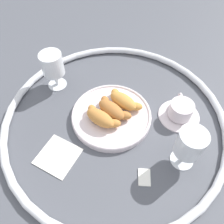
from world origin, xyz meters
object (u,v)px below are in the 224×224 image
object	(u,v)px
folded_napkin	(58,156)
pastry_plate	(112,115)
croissant_small	(113,109)
juice_glass_right	(190,144)
coffee_cup_near	(180,111)
croissant_large	(101,118)
croissant_extra	(124,101)
sugar_packet	(144,177)
juice_glass_left	(52,65)

from	to	relation	value
folded_napkin	pastry_plate	bearing A→B (deg)	93.41
croissant_small	juice_glass_right	world-z (taller)	juice_glass_right
coffee_cup_near	croissant_large	bearing A→B (deg)	-119.71
croissant_small	croissant_extra	world-z (taller)	same
juice_glass_right	croissant_extra	bearing A→B (deg)	-176.98
sugar_packet	folded_napkin	distance (m)	0.26
pastry_plate	folded_napkin	world-z (taller)	pastry_plate
pastry_plate	croissant_large	distance (m)	0.06
croissant_large	sugar_packet	xyz separation A→B (m)	(0.22, -0.01, -0.04)
coffee_cup_near	sugar_packet	distance (m)	0.25
coffee_cup_near	juice_glass_right	world-z (taller)	juice_glass_right
croissant_extra	sugar_packet	size ratio (longest dim) A/B	2.68
pastry_plate	folded_napkin	bearing A→B (deg)	-86.59
pastry_plate	coffee_cup_near	world-z (taller)	coffee_cup_near
pastry_plate	juice_glass_right	distance (m)	0.27
pastry_plate	juice_glass_right	world-z (taller)	juice_glass_right
croissant_small	croissant_extra	bearing A→B (deg)	95.40
croissant_small	sugar_packet	size ratio (longest dim) A/B	2.70
pastry_plate	sugar_packet	distance (m)	0.23
croissant_small	juice_glass_right	size ratio (longest dim) A/B	0.97
croissant_large	juice_glass_right	bearing A→B (deg)	24.91
pastry_plate	croissant_large	world-z (taller)	croissant_large
coffee_cup_near	juice_glass_left	size ratio (longest dim) A/B	0.97
coffee_cup_near	juice_glass_right	xyz separation A→B (m)	(0.11, -0.11, 0.07)
croissant_large	sugar_packet	world-z (taller)	croissant_large
pastry_plate	croissant_extra	size ratio (longest dim) A/B	1.96
juice_glass_right	sugar_packet	distance (m)	0.15
croissant_small	juice_glass_right	xyz separation A→B (m)	(0.25, 0.06, 0.05)
croissant_small	folded_napkin	xyz separation A→B (m)	(0.01, -0.22, -0.04)
folded_napkin	sugar_packet	bearing A→B (deg)	37.37
coffee_cup_near	juice_glass_left	xyz separation A→B (m)	(-0.38, -0.25, 0.07)
juice_glass_left	sugar_packet	distance (m)	0.47
pastry_plate	juice_glass_right	xyz separation A→B (m)	(0.25, 0.07, 0.08)
pastry_plate	sugar_packet	size ratio (longest dim) A/B	5.24
croissant_large	folded_napkin	size ratio (longest dim) A/B	1.20
pastry_plate	croissant_extra	distance (m)	0.06
croissant_small	juice_glass_right	bearing A→B (deg)	14.30
coffee_cup_near	folded_napkin	distance (m)	0.41
croissant_extra	coffee_cup_near	bearing A→B (deg)	42.55
folded_napkin	croissant_small	bearing A→B (deg)	93.50
pastry_plate	juice_glass_left	bearing A→B (deg)	-164.67
croissant_large	coffee_cup_near	size ratio (longest dim) A/B	0.97
croissant_large	folded_napkin	distance (m)	0.17
croissant_large	sugar_packet	distance (m)	0.22
folded_napkin	croissant_large	bearing A→B (deg)	93.10
pastry_plate	croissant_extra	xyz separation A→B (m)	(-0.01, 0.05, 0.03)
sugar_packet	folded_napkin	bearing A→B (deg)	-100.88
juice_glass_right	sugar_packet	xyz separation A→B (m)	(-0.03, -0.12, -0.09)
croissant_small	juice_glass_left	distance (m)	0.26
coffee_cup_near	folded_napkin	bearing A→B (deg)	-106.97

